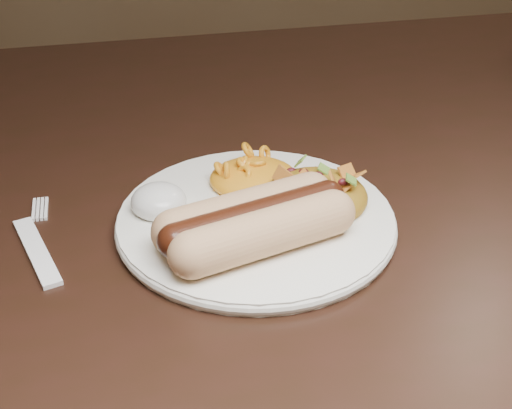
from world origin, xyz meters
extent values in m
cube|color=black|center=(0.00, 0.00, 0.73)|extent=(1.60, 0.90, 0.04)
cylinder|color=white|center=(-0.09, -0.05, 0.76)|extent=(0.28, 0.28, 0.01)
cylinder|color=tan|center=(-0.10, -0.10, 0.78)|extent=(0.13, 0.07, 0.04)
cylinder|color=tan|center=(-0.10, -0.07, 0.78)|extent=(0.13, 0.07, 0.04)
cylinder|color=#351E0E|center=(-0.10, -0.09, 0.78)|extent=(0.14, 0.06, 0.03)
ellipsoid|color=orange|center=(-0.08, 0.00, 0.78)|extent=(0.10, 0.10, 0.03)
ellipsoid|color=white|center=(-0.16, -0.02, 0.78)|extent=(0.05, 0.05, 0.03)
ellipsoid|color=#C95A18|center=(-0.03, -0.04, 0.77)|extent=(0.09, 0.09, 0.04)
cube|color=white|center=(-0.27, -0.05, 0.75)|extent=(0.06, 0.15, 0.00)
camera|label=1|loc=(-0.19, -0.54, 1.08)|focal=50.00mm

